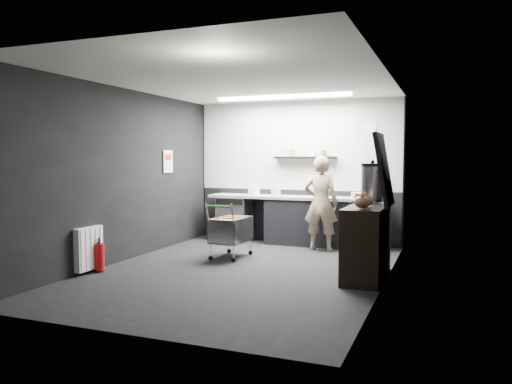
% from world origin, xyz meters
% --- Properties ---
extents(floor, '(5.50, 5.50, 0.00)m').
position_xyz_m(floor, '(0.00, 0.00, 0.00)').
color(floor, black).
rests_on(floor, ground).
extents(ceiling, '(5.50, 5.50, 0.00)m').
position_xyz_m(ceiling, '(0.00, 0.00, 2.70)').
color(ceiling, silver).
rests_on(ceiling, wall_back).
extents(wall_back, '(5.50, 0.00, 5.50)m').
position_xyz_m(wall_back, '(0.00, 2.75, 1.35)').
color(wall_back, black).
rests_on(wall_back, floor).
extents(wall_front, '(5.50, 0.00, 5.50)m').
position_xyz_m(wall_front, '(0.00, -2.75, 1.35)').
color(wall_front, black).
rests_on(wall_front, floor).
extents(wall_left, '(0.00, 5.50, 5.50)m').
position_xyz_m(wall_left, '(-2.00, 0.00, 1.35)').
color(wall_left, black).
rests_on(wall_left, floor).
extents(wall_right, '(0.00, 5.50, 5.50)m').
position_xyz_m(wall_right, '(2.00, 0.00, 1.35)').
color(wall_right, black).
rests_on(wall_right, floor).
extents(kitchen_wall_panel, '(3.95, 0.02, 1.70)m').
position_xyz_m(kitchen_wall_panel, '(0.00, 2.73, 1.85)').
color(kitchen_wall_panel, beige).
rests_on(kitchen_wall_panel, wall_back).
extents(dado_panel, '(3.95, 0.02, 1.00)m').
position_xyz_m(dado_panel, '(0.00, 2.73, 0.50)').
color(dado_panel, black).
rests_on(dado_panel, wall_back).
extents(floating_shelf, '(1.20, 0.22, 0.04)m').
position_xyz_m(floating_shelf, '(0.20, 2.62, 1.62)').
color(floating_shelf, black).
rests_on(floating_shelf, wall_back).
extents(wall_clock, '(0.20, 0.03, 0.20)m').
position_xyz_m(wall_clock, '(1.40, 2.72, 2.15)').
color(wall_clock, white).
rests_on(wall_clock, wall_back).
extents(poster, '(0.02, 0.30, 0.40)m').
position_xyz_m(poster, '(-1.98, 1.30, 1.55)').
color(poster, white).
rests_on(poster, wall_left).
extents(poster_red_band, '(0.02, 0.22, 0.10)m').
position_xyz_m(poster_red_band, '(-1.98, 1.30, 1.62)').
color(poster_red_band, red).
rests_on(poster_red_band, poster).
extents(radiator, '(0.10, 0.50, 0.60)m').
position_xyz_m(radiator, '(-1.94, -0.90, 0.35)').
color(radiator, white).
rests_on(radiator, wall_left).
extents(ceiling_strip, '(2.40, 0.20, 0.04)m').
position_xyz_m(ceiling_strip, '(0.00, 1.85, 2.67)').
color(ceiling_strip, white).
rests_on(ceiling_strip, ceiling).
extents(prep_counter, '(3.20, 0.61, 0.90)m').
position_xyz_m(prep_counter, '(0.14, 2.42, 0.46)').
color(prep_counter, black).
rests_on(prep_counter, floor).
extents(person, '(0.61, 0.41, 1.65)m').
position_xyz_m(person, '(0.67, 1.97, 0.83)').
color(person, beige).
rests_on(person, floor).
extents(shopping_cart, '(0.50, 0.82, 0.89)m').
position_xyz_m(shopping_cart, '(-0.53, 0.83, 0.42)').
color(shopping_cart, silver).
rests_on(shopping_cart, floor).
extents(sideboard, '(0.56, 1.30, 1.95)m').
position_xyz_m(sideboard, '(1.75, 0.26, 0.62)').
color(sideboard, black).
rests_on(sideboard, floor).
extents(fire_extinguisher, '(0.14, 0.14, 0.47)m').
position_xyz_m(fire_extinguisher, '(-1.85, -0.79, 0.23)').
color(fire_extinguisher, '#B80C0F').
rests_on(fire_extinguisher, floor).
extents(cardboard_box, '(0.62, 0.55, 0.10)m').
position_xyz_m(cardboard_box, '(1.42, 2.37, 0.95)').
color(cardboard_box, '#A97C5A').
rests_on(cardboard_box, prep_counter).
extents(pink_tub, '(0.18, 0.18, 0.18)m').
position_xyz_m(pink_tub, '(-0.31, 2.42, 0.99)').
color(pink_tub, beige).
rests_on(pink_tub, prep_counter).
extents(white_container, '(0.21, 0.19, 0.16)m').
position_xyz_m(white_container, '(-0.74, 2.37, 0.98)').
color(white_container, white).
rests_on(white_container, prep_counter).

